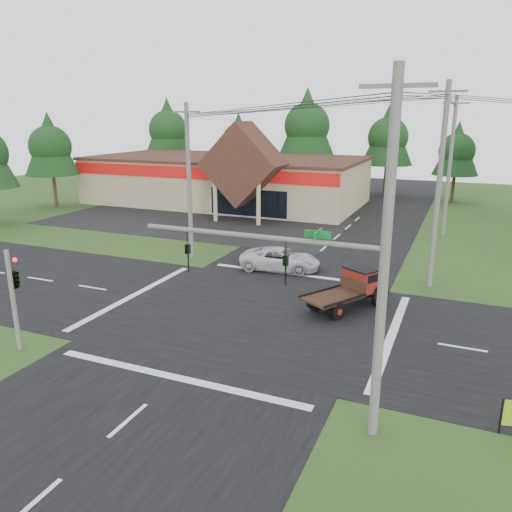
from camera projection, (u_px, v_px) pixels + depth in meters
The scene contains 19 objects.
ground at pixel (250, 314), 25.22m from camera, with size 120.00×120.00×0.00m, color #244117.
road_ns at pixel (250, 313), 25.22m from camera, with size 12.00×120.00×0.02m, color black.
road_ew at pixel (250, 313), 25.22m from camera, with size 120.00×12.00×0.02m, color black.
parking_apron at pixel (195, 221), 47.31m from camera, with size 28.00×14.00×0.02m, color black.
cvs_building at pixel (227, 179), 56.57m from camera, with size 30.40×18.20×9.19m.
traffic_signal_mast at pixel (326, 294), 15.19m from camera, with size 8.12×0.24×7.00m.
traffic_signal_corner at pixel (13, 270), 20.59m from camera, with size 0.53×2.48×4.40m.
utility_pole_nr at pixel (385, 261), 14.23m from camera, with size 2.00×0.30×11.00m.
utility_pole_nw at pixel (189, 181), 33.85m from camera, with size 2.00×0.30×10.50m.
utility_pole_ne at pixel (439, 186), 27.72m from camera, with size 2.00×0.30×11.50m.
utility_pole_n at pixel (450, 166), 40.17m from camera, with size 2.00×0.30×11.20m.
tree_row_a at pixel (168, 128), 69.75m from camera, with size 6.72×6.72×12.12m.
tree_row_b at pixel (239, 138), 68.14m from camera, with size 5.60×5.60×10.10m.
tree_row_c at pixel (307, 123), 62.96m from camera, with size 7.28×7.28×13.13m.
tree_row_d at pixel (388, 135), 60.46m from camera, with size 6.16×6.16×11.11m.
tree_row_e at pixel (457, 149), 56.05m from camera, with size 5.04×5.04×9.09m.
tree_side_w at pixel (50, 144), 53.13m from camera, with size 5.60×5.60×10.10m.
antique_flatbed_truck at pixel (347, 290), 25.61m from camera, with size 1.87×4.91×2.05m, color #62190E, non-canonical shape.
white_pickup at pixel (280, 259), 32.26m from camera, with size 2.37×5.13×1.43m, color silver.
Camera 1 is at (9.43, -21.51, 9.64)m, focal length 35.00 mm.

